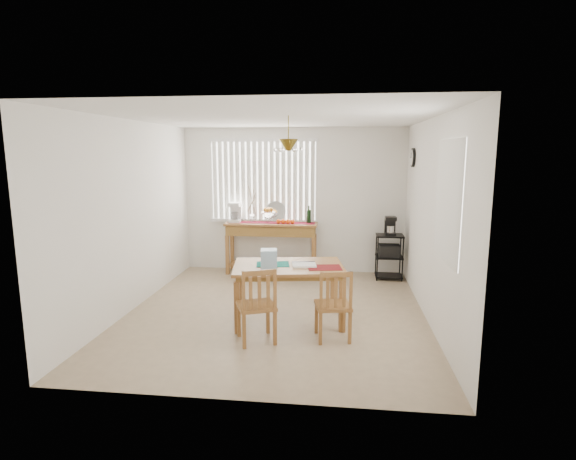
# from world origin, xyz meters

# --- Properties ---
(ground) EXTENTS (4.00, 4.50, 0.01)m
(ground) POSITION_xyz_m (0.00, 0.00, -0.01)
(ground) COLOR tan
(room_shell) EXTENTS (4.20, 4.70, 2.70)m
(room_shell) POSITION_xyz_m (0.00, 0.02, 1.69)
(room_shell) COLOR white
(room_shell) RESTS_ON ground
(sideboard) EXTENTS (1.64, 0.46, 0.92)m
(sideboard) POSITION_xyz_m (-0.36, 2.00, 0.69)
(sideboard) COLOR #986533
(sideboard) RESTS_ON ground
(sideboard_items) EXTENTS (1.56, 0.39, 0.71)m
(sideboard_items) POSITION_xyz_m (-0.62, 2.01, 1.06)
(sideboard_items) COLOR maroon
(sideboard_items) RESTS_ON sideboard
(wire_cart) EXTENTS (0.46, 0.36, 0.77)m
(wire_cart) POSITION_xyz_m (1.70, 1.87, 0.47)
(wire_cart) COLOR black
(wire_cart) RESTS_ON ground
(cart_items) EXTENTS (0.18, 0.22, 0.32)m
(cart_items) POSITION_xyz_m (1.70, 1.87, 0.92)
(cart_items) COLOR black
(cart_items) RESTS_ON wire_cart
(dining_table) EXTENTS (1.51, 1.10, 0.74)m
(dining_table) POSITION_xyz_m (0.20, -0.30, 0.66)
(dining_table) COLOR #986533
(dining_table) RESTS_ON ground
(table_items) EXTENTS (1.12, 0.49, 0.24)m
(table_items) POSITION_xyz_m (0.09, -0.43, 0.83)
(table_items) COLOR #167B6E
(table_items) RESTS_ON dining_table
(chair_left) EXTENTS (0.54, 0.54, 0.89)m
(chair_left) POSITION_xyz_m (-0.08, -1.00, 0.44)
(chair_left) COLOR #986533
(chair_left) RESTS_ON ground
(chair_right) EXTENTS (0.46, 0.46, 0.85)m
(chair_right) POSITION_xyz_m (0.79, -0.84, 0.42)
(chair_right) COLOR #986533
(chair_right) RESTS_ON ground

